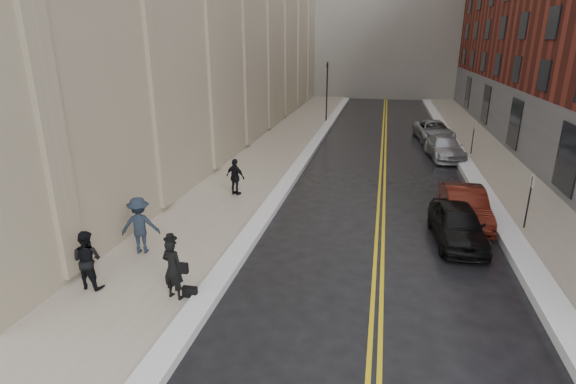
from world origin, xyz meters
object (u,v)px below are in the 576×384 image
at_px(pedestrian_main, 173,269).
at_px(pedestrian_b, 140,225).
at_px(car_black, 457,224).
at_px(pedestrian_a, 87,260).
at_px(pedestrian_c, 235,177).
at_px(car_silver_near, 444,147).
at_px(car_silver_far, 434,130).
at_px(car_maroon, 464,206).

distance_m(pedestrian_main, pedestrian_b, 3.37).
distance_m(car_black, pedestrian_main, 10.09).
bearing_deg(pedestrian_b, pedestrian_a, 64.48).
bearing_deg(pedestrian_c, pedestrian_a, 100.21).
height_order(pedestrian_b, pedestrian_c, pedestrian_b).
bearing_deg(pedestrian_main, pedestrian_b, -32.92).
bearing_deg(pedestrian_b, pedestrian_c, -119.20).
bearing_deg(car_black, car_silver_near, 81.40).
bearing_deg(car_black, pedestrian_a, -156.25).
bearing_deg(pedestrian_main, car_silver_far, -97.66).
bearing_deg(pedestrian_c, pedestrian_main, 117.44).
height_order(car_black, car_silver_far, car_black).
height_order(car_silver_near, pedestrian_a, pedestrian_a).
height_order(car_maroon, pedestrian_main, pedestrian_main).
bearing_deg(pedestrian_b, car_silver_far, -136.06).
distance_m(car_silver_near, pedestrian_b, 19.81).
relative_size(car_black, pedestrian_a, 2.32).
bearing_deg(car_black, car_maroon, 70.72).
relative_size(car_silver_far, pedestrian_c, 2.91).
relative_size(car_black, car_silver_near, 0.89).
height_order(car_maroon, pedestrian_b, pedestrian_b).
xyz_separation_m(car_black, car_maroon, (0.54, 1.99, 0.01)).
bearing_deg(car_maroon, pedestrian_a, -147.74).
distance_m(car_maroon, pedestrian_main, 11.75).
relative_size(pedestrian_a, pedestrian_b, 0.90).
height_order(car_maroon, car_silver_far, car_maroon).
relative_size(car_silver_far, pedestrian_main, 2.78).
xyz_separation_m(car_silver_far, pedestrian_c, (-10.14, -15.16, 0.31)).
distance_m(car_silver_far, pedestrian_b, 24.33).
xyz_separation_m(pedestrian_main, pedestrian_c, (-1.11, 8.76, -0.04)).
bearing_deg(pedestrian_a, pedestrian_main, -176.46).
distance_m(pedestrian_main, pedestrian_c, 8.83).
height_order(car_silver_near, pedestrian_b, pedestrian_b).
xyz_separation_m(car_black, car_silver_near, (0.96, 12.70, -0.03)).
distance_m(car_silver_near, pedestrian_main, 20.68).
height_order(car_silver_far, pedestrian_main, pedestrian_main).
bearing_deg(car_black, pedestrian_main, -149.06).
distance_m(car_silver_near, car_silver_far, 5.41).
bearing_deg(pedestrian_a, car_black, -148.08).
distance_m(pedestrian_b, pedestrian_c, 6.46).
bearing_deg(pedestrian_a, car_silver_near, -118.75).
height_order(car_silver_near, car_silver_far, car_silver_far).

